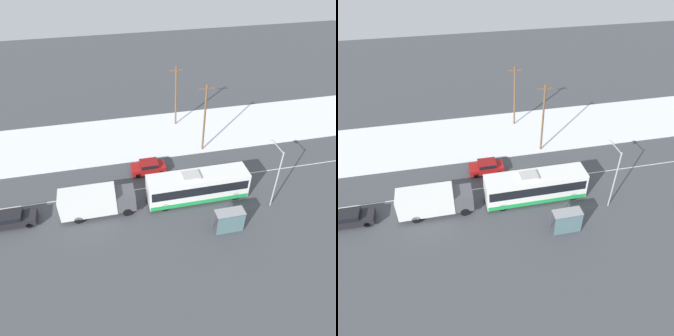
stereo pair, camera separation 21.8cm
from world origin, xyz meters
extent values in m
plane|color=#424449|center=(0.00, 0.00, 0.00)|extent=(120.00, 120.00, 0.00)
cube|color=silver|center=(0.00, 10.67, 0.06)|extent=(80.00, 11.01, 0.12)
cube|color=silver|center=(0.00, 0.00, 0.00)|extent=(60.00, 0.12, 0.00)
cube|color=white|center=(0.44, -2.71, 1.70)|extent=(10.60, 2.55, 2.85)
cube|color=black|center=(0.44, -2.71, 2.04)|extent=(10.17, 2.57, 1.08)
cube|color=green|center=(0.44, -2.71, 0.53)|extent=(10.49, 2.57, 0.51)
cube|color=#B2B2B2|center=(-0.36, -2.71, 3.25)|extent=(1.80, 1.40, 0.24)
cylinder|color=black|center=(4.34, -3.85, 0.50)|extent=(1.00, 0.28, 1.00)
cylinder|color=black|center=(4.34, -1.58, 0.50)|extent=(1.00, 0.28, 1.00)
cylinder|color=black|center=(-3.26, -3.85, 0.50)|extent=(1.00, 0.28, 1.00)
cylinder|color=black|center=(-3.26, -1.58, 0.50)|extent=(1.00, 0.28, 1.00)
cube|color=silver|center=(-10.84, -2.67, 1.72)|extent=(5.50, 2.30, 2.44)
cube|color=#4C4C51|center=(-7.14, -2.67, 1.45)|extent=(1.90, 2.18, 1.90)
cube|color=black|center=(-6.21, -2.67, 1.83)|extent=(0.06, 1.96, 0.84)
cylinder|color=black|center=(-7.14, -3.69, 0.45)|extent=(0.90, 0.26, 0.90)
cylinder|color=black|center=(-7.14, -1.65, 0.45)|extent=(0.90, 0.26, 0.90)
cylinder|color=black|center=(-11.94, -3.69, 0.45)|extent=(0.90, 0.26, 0.90)
cylinder|color=black|center=(-11.94, -1.65, 0.45)|extent=(0.90, 0.26, 0.90)
cube|color=maroon|center=(-3.90, 2.79, 0.60)|extent=(4.00, 1.80, 0.75)
cube|color=maroon|center=(-3.80, 2.79, 1.23)|extent=(2.08, 1.66, 0.51)
cube|color=black|center=(-3.80, 2.79, 1.24)|extent=(1.92, 1.69, 0.41)
cylinder|color=black|center=(-5.20, 2.00, 0.32)|extent=(0.64, 0.22, 0.64)
cylinder|color=black|center=(-5.20, 3.58, 0.32)|extent=(0.64, 0.22, 0.64)
cylinder|color=black|center=(-2.50, 2.00, 0.32)|extent=(0.64, 0.22, 0.64)
cylinder|color=black|center=(-2.50, 3.58, 0.32)|extent=(0.64, 0.22, 0.64)
cube|color=black|center=(-18.35, -2.48, 0.60)|extent=(4.77, 1.80, 0.74)
cube|color=black|center=(-18.47, -2.48, 1.20)|extent=(2.48, 1.66, 0.46)
cube|color=black|center=(-18.47, -2.48, 1.21)|extent=(2.28, 1.69, 0.37)
cylinder|color=black|center=(-16.66, -3.27, 0.32)|extent=(0.64, 0.22, 0.64)
cylinder|color=black|center=(-16.66, -1.69, 0.32)|extent=(0.64, 0.22, 0.64)
cylinder|color=#23232D|center=(2.16, -6.32, 0.36)|extent=(0.11, 0.11, 0.73)
cylinder|color=#23232D|center=(2.38, -6.32, 0.36)|extent=(0.11, 0.11, 0.73)
cube|color=black|center=(2.27, -6.32, 1.03)|extent=(0.38, 0.21, 0.60)
sphere|color=#8E6647|center=(2.27, -6.32, 1.46)|extent=(0.25, 0.25, 0.25)
cylinder|color=black|center=(2.03, -6.32, 1.00)|extent=(0.09, 0.09, 0.57)
cylinder|color=black|center=(2.51, -6.32, 1.00)|extent=(0.09, 0.09, 0.57)
cube|color=gray|center=(2.10, -7.65, 2.37)|extent=(2.76, 1.20, 0.06)
cube|color=slate|center=(2.10, -8.23, 1.20)|extent=(2.65, 0.04, 2.16)
cylinder|color=#474C51|center=(0.76, -7.09, 1.17)|extent=(0.08, 0.08, 2.34)
cylinder|color=#474C51|center=(3.44, -7.09, 1.17)|extent=(0.08, 0.08, 2.34)
cylinder|color=#474C51|center=(0.76, -8.21, 1.17)|extent=(0.08, 0.08, 2.34)
cylinder|color=#474C51|center=(3.44, -8.21, 1.17)|extent=(0.08, 0.08, 2.34)
cylinder|color=#9EA3A8|center=(7.66, -5.47, 3.41)|extent=(0.14, 0.14, 6.81)
cylinder|color=#9EA3A8|center=(7.66, -4.38, 6.66)|extent=(0.10, 2.17, 0.10)
cube|color=silver|center=(7.66, -3.30, 6.59)|extent=(0.36, 0.60, 0.16)
cylinder|color=brown|center=(3.72, 5.89, 4.48)|extent=(0.24, 0.24, 8.96)
cube|color=brown|center=(3.72, 5.89, 8.46)|extent=(1.80, 0.12, 0.12)
cylinder|color=brown|center=(1.83, 12.91, 4.30)|extent=(0.24, 0.24, 8.60)
cube|color=brown|center=(1.83, 12.91, 8.10)|extent=(1.80, 0.12, 0.12)
camera|label=1|loc=(-8.16, -27.29, 24.26)|focal=35.00mm
camera|label=2|loc=(-7.94, -27.33, 24.26)|focal=35.00mm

